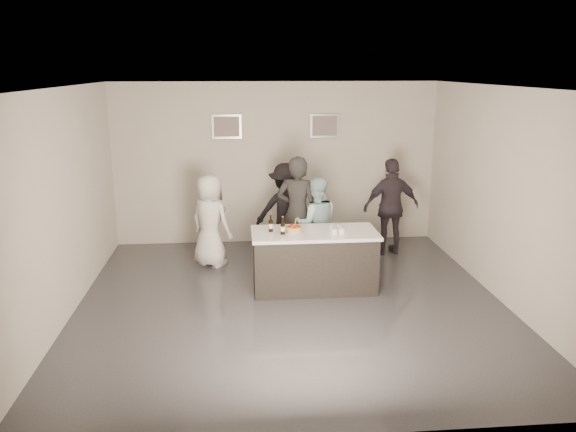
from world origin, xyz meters
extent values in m
plane|color=#3D3D42|center=(0.00, 0.00, 0.00)|extent=(6.00, 6.00, 0.00)
plane|color=white|center=(0.00, 0.00, 3.00)|extent=(6.00, 6.00, 0.00)
cube|color=beige|center=(0.00, 3.00, 1.50)|extent=(6.00, 0.04, 3.00)
cube|color=beige|center=(0.00, -3.00, 1.50)|extent=(6.00, 0.04, 3.00)
cube|color=beige|center=(-3.00, 0.00, 1.50)|extent=(0.04, 6.00, 3.00)
cube|color=beige|center=(3.00, 0.00, 1.50)|extent=(0.04, 6.00, 3.00)
cube|color=#B2B2B7|center=(-0.90, 2.97, 2.20)|extent=(0.54, 0.04, 0.44)
cube|color=#B2B2B7|center=(0.90, 2.97, 2.20)|extent=(0.54, 0.04, 0.44)
cube|color=white|center=(0.39, 0.52, 0.45)|extent=(1.86, 0.86, 0.90)
cylinder|color=orange|center=(0.09, 0.49, 0.94)|extent=(0.23, 0.23, 0.08)
cylinder|color=black|center=(-0.25, 0.57, 1.03)|extent=(0.07, 0.07, 0.26)
cylinder|color=black|center=(-0.09, 0.41, 1.03)|extent=(0.07, 0.07, 0.26)
cube|color=#CA6813|center=(0.72, 0.47, 0.94)|extent=(0.19, 0.30, 0.08)
cube|color=pink|center=(0.06, 0.23, 0.90)|extent=(0.24, 0.08, 0.01)
imported|color=#242424|center=(0.24, 1.47, 0.94)|extent=(0.79, 0.63, 1.88)
imported|color=#A8D8DC|center=(0.54, 1.37, 0.78)|extent=(0.76, 0.60, 1.55)
imported|color=white|center=(-1.19, 1.71, 0.77)|extent=(0.90, 0.85, 1.54)
imported|color=#332C35|center=(1.97, 2.05, 0.86)|extent=(1.05, 0.53, 1.72)
imported|color=black|center=(0.11, 2.01, 0.84)|extent=(1.18, 0.83, 1.67)
camera|label=1|loc=(-0.71, -7.36, 3.25)|focal=35.00mm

